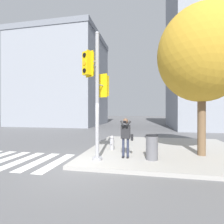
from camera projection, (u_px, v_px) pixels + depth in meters
name	position (u px, v px, depth m)	size (l,w,h in m)	color
ground_plane	(81.00, 167.00, 6.84)	(160.00, 160.00, 0.00)	#5B5B5E
sidewalk_corner	(164.00, 150.00, 9.59)	(8.00, 8.00, 0.15)	#9E9B96
traffic_signal_pole	(95.00, 83.00, 7.33)	(1.03, 1.34, 5.35)	#939399
person_photographer	(126.00, 134.00, 7.65)	(0.58, 0.54, 1.71)	black
street_tree	(202.00, 55.00, 8.03)	(3.99, 3.99, 6.85)	brown
fire_hydrant	(112.00, 143.00, 9.22)	(0.22, 0.28, 0.74)	#99999E
trash_bin	(152.00, 147.00, 7.31)	(0.52, 0.52, 1.04)	#5B5B60
building_left	(62.00, 81.00, 29.12)	(13.23, 11.62, 14.52)	gray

